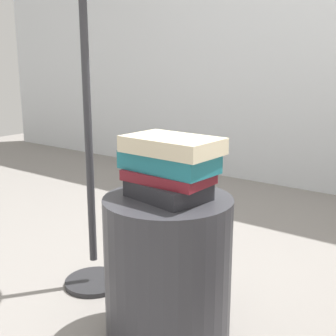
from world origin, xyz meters
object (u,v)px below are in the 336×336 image
side_table (168,269)px  book_teal (168,162)px  book_charcoal (167,190)px  book_maroon (169,177)px  book_cream (172,145)px

side_table → book_teal: 0.35m
side_table → book_charcoal: bearing=-93.3°
side_table → book_charcoal: 0.27m
book_charcoal → book_maroon: (0.00, 0.00, 0.04)m
side_table → book_maroon: size_ratio=1.83×
book_charcoal → book_teal: book_teal is taller
side_table → book_maroon: 0.31m
book_maroon → book_teal: 0.05m
book_maroon → book_cream: book_cream is taller
book_cream → book_charcoal: bearing=-111.8°
side_table → book_charcoal: size_ratio=2.10×
side_table → book_cream: bearing=60.2°
book_maroon → book_cream: size_ratio=0.91×
book_maroon → book_charcoal: bearing=-141.1°
side_table → book_maroon: (0.00, -0.00, 0.31)m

